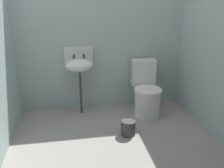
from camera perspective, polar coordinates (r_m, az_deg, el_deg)
ground_plane at (r=2.94m, az=1.04°, el=-15.71°), size 2.90×2.77×0.08m
wall_back at (r=3.65m, az=-2.59°, el=10.33°), size 2.90×0.10×2.12m
toilet_near_wall at (r=3.61m, az=8.11°, el=-2.16°), size 0.42×0.61×0.78m
sink at (r=3.48m, az=-7.78°, el=4.56°), size 0.42×0.35×0.99m
bucket at (r=3.12m, az=3.87°, el=-10.17°), size 0.20×0.20×0.21m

